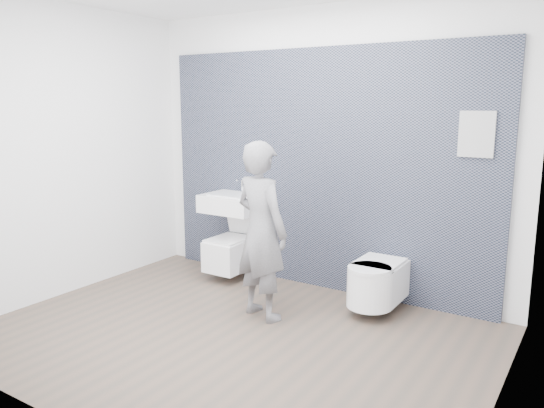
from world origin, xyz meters
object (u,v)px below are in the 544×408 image
Objects in this scene: washbasin at (233,203)px; toilet_rounded at (375,283)px; toilet_square at (231,252)px; visitor at (261,231)px.

toilet_rounded is (1.67, -0.11, -0.54)m from washbasin.
toilet_square is 1.08× the size of toilet_rounded.
visitor is at bearing -40.50° from washbasin.
toilet_rounded is at bearing -2.51° from toilet_square.
toilet_square is 1.21m from visitor.
visitor is (-0.81, -0.62, 0.50)m from toilet_rounded.
visitor is (0.86, -0.73, -0.04)m from washbasin.
washbasin is 1.76m from toilet_rounded.
visitor is at bearing -142.62° from toilet_rounded.
toilet_square is at bearing -90.00° from washbasin.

